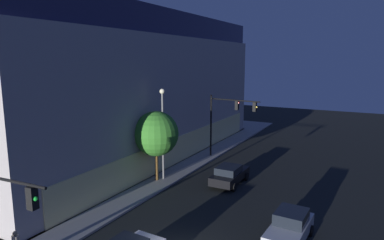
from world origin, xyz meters
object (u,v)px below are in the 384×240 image
object	(u,v)px
street_lamp_sidewalk	(163,123)
car_black	(230,174)
modern_building	(74,84)
car_silver	(290,227)
traffic_light_far_corner	(228,114)
sidewalk_tree	(156,134)

from	to	relation	value
street_lamp_sidewalk	car_black	size ratio (longest dim) A/B	1.71
modern_building	car_silver	size ratio (longest dim) A/B	8.26
modern_building	traffic_light_far_corner	xyz separation A→B (m)	(2.93, -18.36, -2.56)
car_silver	modern_building	bearing A→B (deg)	69.42
traffic_light_far_corner	car_black	distance (m)	8.08
traffic_light_far_corner	sidewalk_tree	size ratio (longest dim) A/B	1.10
traffic_light_far_corner	street_lamp_sidewalk	bearing A→B (deg)	163.30
modern_building	street_lamp_sidewalk	distance (m)	16.91
street_lamp_sidewalk	sidewalk_tree	xyz separation A→B (m)	(-0.55, 0.31, -0.86)
car_black	modern_building	bearing A→B (deg)	80.65
street_lamp_sidewalk	car_silver	distance (m)	13.49
sidewalk_tree	car_black	xyz separation A→B (m)	(2.44, -5.64, -3.35)
modern_building	traffic_light_far_corner	bearing A→B (deg)	-80.92
car_silver	car_black	world-z (taller)	car_silver
modern_building	car_black	bearing A→B (deg)	-99.35
modern_building	traffic_light_far_corner	world-z (taller)	modern_building
traffic_light_far_corner	street_lamp_sidewalk	distance (m)	8.69
traffic_light_far_corner	car_silver	world-z (taller)	traffic_light_far_corner
sidewalk_tree	car_black	world-z (taller)	sidewalk_tree
traffic_light_far_corner	sidewalk_tree	xyz separation A→B (m)	(-8.86, 2.81, -0.64)
sidewalk_tree	car_black	distance (m)	7.00
street_lamp_sidewalk	car_black	world-z (taller)	street_lamp_sidewalk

